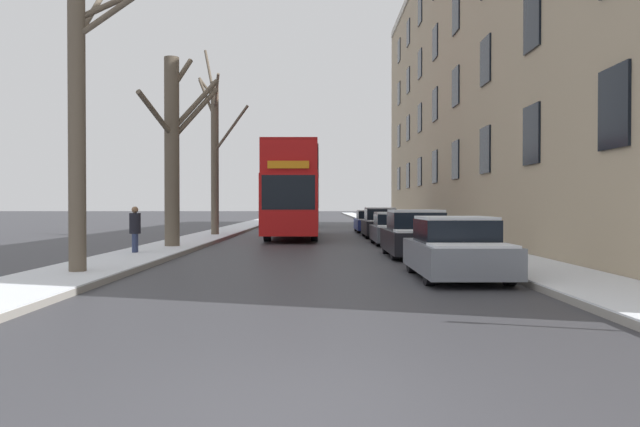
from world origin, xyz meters
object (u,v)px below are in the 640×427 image
at_px(parked_car_1, 415,235).
at_px(parked_car_2, 392,229).
at_px(bare_tree_left_0, 79,121).
at_px(parked_car_3, 379,224).
at_px(parked_car_0, 455,250).
at_px(bare_tree_left_2, 214,149).
at_px(oncoming_van, 292,211).
at_px(bare_tree_left_1, 173,146).
at_px(double_decker_bus, 293,187).
at_px(parked_car_4, 370,222).
at_px(pedestrian_left_sidewalk, 134,229).

height_order(parked_car_1, parked_car_2, parked_car_1).
relative_size(bare_tree_left_0, parked_car_3, 1.78).
distance_m(parked_car_0, parked_car_2, 12.14).
relative_size(bare_tree_left_2, oncoming_van, 1.74).
relative_size(bare_tree_left_1, double_decker_bus, 0.62).
bearing_deg(parked_car_4, double_decker_bus, -126.34).
distance_m(bare_tree_left_0, double_decker_bus, 18.29).
xyz_separation_m(parked_car_1, parked_car_3, (0.00, 11.97, 0.00)).
height_order(parked_car_4, oncoming_van, oncoming_van).
distance_m(bare_tree_left_1, double_decker_bus, 9.99).
bearing_deg(bare_tree_left_0, parked_car_1, 34.12).
bearing_deg(pedestrian_left_sidewalk, parked_car_2, 120.38).
xyz_separation_m(bare_tree_left_2, parked_car_3, (8.49, 0.05, -3.82)).
bearing_deg(pedestrian_left_sidewalk, parked_car_4, 148.55).
bearing_deg(parked_car_2, parked_car_1, -90.00).
xyz_separation_m(bare_tree_left_0, bare_tree_left_1, (0.08, 8.75, 0.25)).
height_order(bare_tree_left_1, pedestrian_left_sidewalk, bare_tree_left_1).
height_order(parked_car_2, parked_car_3, parked_car_3).
bearing_deg(bare_tree_left_1, double_decker_bus, 65.77).
distance_m(bare_tree_left_2, parked_car_0, 20.15).
height_order(bare_tree_left_1, parked_car_1, bare_tree_left_1).
bearing_deg(parked_car_1, bare_tree_left_2, 125.47).
distance_m(parked_car_1, parked_car_4, 17.99).
bearing_deg(parked_car_2, bare_tree_left_1, -158.95).
bearing_deg(bare_tree_left_2, pedestrian_left_sidewalk, -92.37).
distance_m(double_decker_bus, parked_car_4, 7.72).
bearing_deg(parked_car_1, pedestrian_left_sidewalk, -178.58).
relative_size(parked_car_0, oncoming_van, 0.71).
distance_m(bare_tree_left_1, parked_car_4, 17.58).
bearing_deg(bare_tree_left_0, parked_car_4, 70.18).
height_order(parked_car_2, oncoming_van, oncoming_van).
xyz_separation_m(double_decker_bus, parked_car_4, (4.43, 6.02, -1.94)).
bearing_deg(parked_car_1, parked_car_2, 90.00).
bearing_deg(parked_car_1, oncoming_van, 100.60).
height_order(bare_tree_left_1, oncoming_van, bare_tree_left_1).
bearing_deg(parked_car_1, parked_car_4, 90.00).
bearing_deg(parked_car_4, bare_tree_left_1, -119.44).
bearing_deg(bare_tree_left_0, pedestrian_left_sidewalk, 94.26).
bearing_deg(parked_car_2, oncoming_van, 103.55).
distance_m(parked_car_0, parked_car_4, 23.92).
distance_m(parked_car_1, oncoming_van, 28.20).
relative_size(parked_car_1, parked_car_4, 0.94).
relative_size(bare_tree_left_1, parked_car_0, 1.77).
xyz_separation_m(bare_tree_left_2, parked_car_1, (8.49, -11.92, -3.83)).
bearing_deg(oncoming_van, parked_car_4, -61.93).
height_order(parked_car_1, parked_car_3, parked_car_3).
bearing_deg(bare_tree_left_2, bare_tree_left_1, -90.01).
height_order(double_decker_bus, oncoming_van, double_decker_bus).
bearing_deg(oncoming_van, parked_car_3, -71.77).
relative_size(double_decker_bus, parked_car_2, 2.89).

